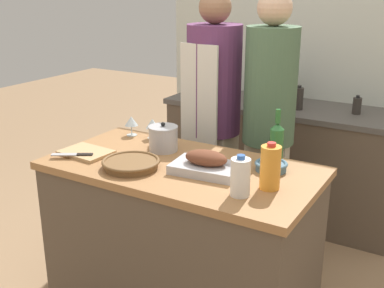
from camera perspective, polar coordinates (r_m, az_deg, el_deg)
The scene contains 20 objects.
kitchen_island at distance 2.64m, azimuth -1.23°, elevation -11.63°, with size 1.39×0.73×0.90m.
back_counter at distance 3.88m, azimuth 10.53°, elevation -1.83°, with size 1.83×0.60×0.89m.
back_wall at distance 4.00m, azimuth 13.03°, elevation 10.88°, with size 2.33×0.10×2.55m.
roasting_pan at distance 2.33m, azimuth 1.69°, elevation -2.41°, with size 0.35×0.24×0.11m.
wicker_basket at distance 2.41m, azimuth -7.25°, elevation -2.30°, with size 0.29×0.29×0.04m.
cutting_board at distance 2.66m, azimuth -12.44°, elevation -0.98°, with size 0.28×0.21×0.02m.
stock_pot at distance 2.63m, azimuth -3.43°, elevation 0.68°, with size 0.16×0.16×0.16m.
mixing_bowl at distance 2.39m, azimuth 9.36°, elevation -2.58°, with size 0.16×0.16×0.05m.
juice_jug at distance 2.16m, azimuth 9.27°, elevation -2.74°, with size 0.09×0.09×0.22m.
milk_jug at distance 2.08m, azimuth 5.75°, elevation -3.91°, with size 0.09×0.09×0.19m.
wine_bottle_green at distance 2.50m, azimuth 10.00°, elevation 0.37°, with size 0.07×0.07×0.28m.
wine_glass_left at distance 2.84m, azimuth -4.72°, elevation 2.35°, with size 0.08×0.08×0.12m.
wine_glass_right at distance 2.91m, azimuth -7.20°, elevation 2.66°, with size 0.08×0.08×0.12m.
knife_chef at distance 2.60m, azimuth -13.85°, elevation -1.22°, with size 0.20×0.14×0.01m.
stand_mixer at distance 3.81m, azimuth 9.94°, elevation 7.01°, with size 0.18×0.14×0.33m.
condiment_bottle_tall at distance 3.77m, azimuth 7.67°, elevation 6.29°, with size 0.05×0.05×0.20m.
condiment_bottle_short at distance 3.60m, azimuth 18.96°, elevation 4.32°, with size 0.06×0.06×0.13m.
condiment_bottle_extra at distance 3.61m, azimuth 12.53°, elevation 5.29°, with size 0.07×0.07×0.18m.
person_cook_aproned at distance 3.16m, azimuth 2.53°, elevation 3.62°, with size 0.35×0.36×1.74m.
person_cook_guest at distance 2.99m, azimuth 9.09°, elevation 2.76°, with size 0.32×0.32×1.75m.
Camera 1 is at (1.21, -1.93, 1.78)m, focal length 45.00 mm.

